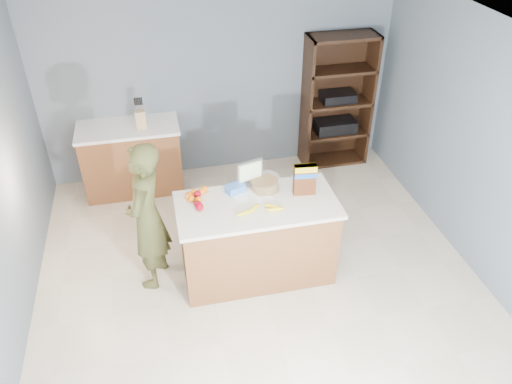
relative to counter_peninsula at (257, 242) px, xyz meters
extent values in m
cube|color=beige|center=(0.00, -0.30, -0.42)|extent=(4.50, 5.00, 0.02)
cube|color=slate|center=(0.00, 2.20, 0.83)|extent=(4.50, 0.02, 2.50)
cube|color=slate|center=(2.25, -0.30, 0.83)|extent=(0.02, 5.00, 2.50)
cube|color=white|center=(0.00, -0.30, 2.08)|extent=(4.50, 5.00, 0.02)
cube|color=brown|center=(0.00, 0.00, 0.01)|extent=(1.50, 0.70, 0.86)
cube|color=silver|center=(0.00, 0.00, 0.46)|extent=(1.56, 0.76, 0.04)
cube|color=black|center=(0.00, 0.00, -0.37)|extent=(1.46, 0.66, 0.10)
cube|color=brown|center=(-1.20, 1.90, 0.01)|extent=(1.20, 0.60, 0.86)
cube|color=white|center=(-1.20, 1.90, 0.46)|extent=(1.24, 0.62, 0.04)
cube|color=black|center=(1.55, 2.18, 0.48)|extent=(0.90, 0.04, 1.80)
cube|color=black|center=(1.12, 2.00, 0.48)|extent=(0.04, 0.40, 1.80)
cube|color=black|center=(1.98, 2.00, 0.48)|extent=(0.04, 0.40, 1.80)
cube|color=black|center=(1.55, 2.00, -0.40)|extent=(0.90, 0.40, 0.04)
cube|color=black|center=(1.55, 2.00, 0.03)|extent=(0.90, 0.40, 0.04)
cube|color=black|center=(1.55, 2.00, 0.48)|extent=(0.90, 0.40, 0.04)
cube|color=black|center=(1.55, 2.00, 0.93)|extent=(0.90, 0.40, 0.04)
cube|color=black|center=(1.55, 2.00, 1.36)|extent=(0.90, 0.40, 0.04)
cube|color=black|center=(1.55, 2.00, 0.13)|extent=(0.55, 0.32, 0.16)
cube|color=black|center=(1.55, 2.00, 0.56)|extent=(0.45, 0.30, 0.12)
imported|color=#3C3E1D|center=(-1.05, 0.15, 0.37)|extent=(0.55, 0.67, 1.58)
cube|color=tan|center=(-1.02, 1.83, 0.59)|extent=(0.12, 0.10, 0.22)
cylinder|color=black|center=(-1.06, 1.83, 0.75)|extent=(0.02, 0.02, 0.09)
cylinder|color=black|center=(-1.04, 1.83, 0.75)|extent=(0.02, 0.02, 0.09)
cylinder|color=black|center=(-1.02, 1.83, 0.75)|extent=(0.02, 0.02, 0.09)
cylinder|color=black|center=(-1.00, 1.83, 0.75)|extent=(0.02, 0.02, 0.09)
cylinder|color=black|center=(-0.98, 1.83, 0.75)|extent=(0.02, 0.02, 0.09)
cube|color=white|center=(-0.08, 0.15, 0.49)|extent=(0.25, 0.18, 0.00)
cube|color=white|center=(0.05, 0.06, 0.49)|extent=(0.22, 0.12, 0.00)
ellipsoid|color=yellow|center=(-0.05, -0.09, 0.50)|extent=(0.17, 0.15, 0.04)
ellipsoid|color=yellow|center=(-0.15, -0.15, 0.50)|extent=(0.19, 0.09, 0.04)
ellipsoid|color=yellow|center=(0.12, -0.10, 0.50)|extent=(0.18, 0.13, 0.04)
ellipsoid|color=yellow|center=(0.14, -0.15, 0.50)|extent=(0.18, 0.05, 0.04)
sphere|color=maroon|center=(-0.55, 0.22, 0.52)|extent=(0.08, 0.08, 0.08)
sphere|color=maroon|center=(-0.55, 0.01, 0.52)|extent=(0.08, 0.08, 0.08)
sphere|color=maroon|center=(-0.56, 0.05, 0.52)|extent=(0.08, 0.08, 0.08)
sphere|color=orange|center=(-0.61, 0.16, 0.52)|extent=(0.07, 0.07, 0.07)
sphere|color=orange|center=(-0.57, 0.27, 0.52)|extent=(0.07, 0.07, 0.07)
sphere|color=orange|center=(-0.54, 0.13, 0.52)|extent=(0.07, 0.07, 0.07)
sphere|color=orange|center=(-0.49, 0.27, 0.52)|extent=(0.07, 0.07, 0.07)
sphere|color=orange|center=(-0.63, 0.23, 0.52)|extent=(0.07, 0.07, 0.07)
sphere|color=orange|center=(-0.54, 0.22, 0.52)|extent=(0.07, 0.07, 0.07)
sphere|color=orange|center=(-0.46, 0.30, 0.52)|extent=(0.07, 0.07, 0.07)
sphere|color=orange|center=(-0.63, 0.20, 0.52)|extent=(0.07, 0.07, 0.07)
sphere|color=orange|center=(-0.56, 0.23, 0.52)|extent=(0.07, 0.07, 0.07)
cube|color=blue|center=(-0.17, 0.24, 0.52)|extent=(0.21, 0.18, 0.08)
cylinder|color=#267219|center=(0.13, 0.23, 0.53)|extent=(0.27, 0.27, 0.09)
cylinder|color=white|center=(0.13, 0.23, 0.55)|extent=(0.30, 0.30, 0.13)
cylinder|color=silver|center=(0.00, 0.32, 0.49)|extent=(0.12, 0.12, 0.01)
cylinder|color=silver|center=(0.00, 0.32, 0.52)|extent=(0.02, 0.02, 0.05)
cube|color=silver|center=(0.00, 0.32, 0.66)|extent=(0.28, 0.11, 0.22)
cube|color=yellow|center=(0.00, 0.30, 0.66)|extent=(0.23, 0.07, 0.18)
cube|color=#592B14|center=(0.49, 0.06, 0.65)|extent=(0.22, 0.10, 0.32)
cube|color=yellow|center=(0.49, 0.06, 0.78)|extent=(0.22, 0.10, 0.06)
cube|color=blue|center=(0.49, 0.06, 0.71)|extent=(0.22, 0.10, 0.05)
camera|label=1|loc=(-0.85, -3.76, 3.31)|focal=35.00mm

